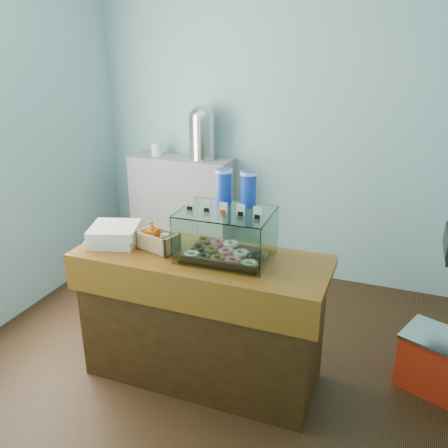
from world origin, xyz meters
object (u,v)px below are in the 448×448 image
at_px(coffee_urn, 202,131).
at_px(red_cooler, 437,362).
at_px(display_case, 227,230).
at_px(counter, 202,317).

bearing_deg(coffee_urn, red_cooler, -28.42).
bearing_deg(coffee_urn, display_case, -61.66).
bearing_deg(counter, red_cooler, 16.35).
xyz_separation_m(counter, red_cooler, (1.47, 0.43, -0.26)).
bearing_deg(red_cooler, counter, -142.00).
height_order(counter, display_case, display_case).
relative_size(display_case, coffee_urn, 1.11).
xyz_separation_m(coffee_urn, red_cooler, (2.14, -1.16, -1.17)).
bearing_deg(display_case, coffee_urn, 117.17).
height_order(coffee_urn, red_cooler, coffee_urn).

